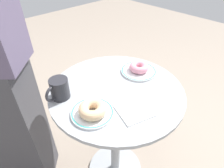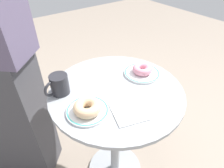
{
  "view_description": "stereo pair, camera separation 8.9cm",
  "coord_description": "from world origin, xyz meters",
  "px_view_note": "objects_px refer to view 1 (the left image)",
  "views": [
    {
      "loc": [
        -0.5,
        -0.49,
        1.29
      ],
      "look_at": [
        -0.01,
        0.02,
        0.74
      ],
      "focal_mm": 30.52,
      "sensor_mm": 36.0,
      "label": 1
    },
    {
      "loc": [
        -0.43,
        -0.54,
        1.29
      ],
      "look_at": [
        -0.01,
        0.02,
        0.74
      ],
      "focal_mm": 30.52,
      "sensor_mm": 36.0,
      "label": 2
    }
  ],
  "objects_px": {
    "cafe_table": "(116,124)",
    "donut_glazed": "(93,109)",
    "plate_left": "(92,113)",
    "paper_napkin": "(134,110)",
    "coffee_mug": "(59,89)",
    "donut_pink_frosted": "(139,67)",
    "plate_right": "(139,71)"
  },
  "relations": [
    {
      "from": "plate_left",
      "to": "donut_pink_frosted",
      "type": "height_order",
      "value": "donut_pink_frosted"
    },
    {
      "from": "plate_left",
      "to": "coffee_mug",
      "type": "distance_m",
      "value": 0.18
    },
    {
      "from": "donut_pink_frosted",
      "to": "paper_napkin",
      "type": "distance_m",
      "value": 0.29
    },
    {
      "from": "plate_right",
      "to": "paper_napkin",
      "type": "bearing_deg",
      "value": -144.02
    },
    {
      "from": "cafe_table",
      "to": "paper_napkin",
      "type": "distance_m",
      "value": 0.29
    },
    {
      "from": "cafe_table",
      "to": "donut_pink_frosted",
      "type": "height_order",
      "value": "donut_pink_frosted"
    },
    {
      "from": "cafe_table",
      "to": "donut_glazed",
      "type": "relative_size",
      "value": 6.39
    },
    {
      "from": "donut_pink_frosted",
      "to": "plate_right",
      "type": "bearing_deg",
      "value": -90.0
    },
    {
      "from": "cafe_table",
      "to": "coffee_mug",
      "type": "relative_size",
      "value": 5.97
    },
    {
      "from": "coffee_mug",
      "to": "paper_napkin",
      "type": "bearing_deg",
      "value": -58.37
    },
    {
      "from": "plate_right",
      "to": "paper_napkin",
      "type": "relative_size",
      "value": 1.38
    },
    {
      "from": "cafe_table",
      "to": "coffee_mug",
      "type": "height_order",
      "value": "coffee_mug"
    },
    {
      "from": "paper_napkin",
      "to": "coffee_mug",
      "type": "distance_m",
      "value": 0.33
    },
    {
      "from": "donut_glazed",
      "to": "paper_napkin",
      "type": "distance_m",
      "value": 0.17
    },
    {
      "from": "donut_glazed",
      "to": "plate_left",
      "type": "bearing_deg",
      "value": 71.18
    },
    {
      "from": "donut_glazed",
      "to": "coffee_mug",
      "type": "height_order",
      "value": "coffee_mug"
    },
    {
      "from": "donut_glazed",
      "to": "donut_pink_frosted",
      "type": "distance_m",
      "value": 0.38
    },
    {
      "from": "plate_left",
      "to": "paper_napkin",
      "type": "bearing_deg",
      "value": -37.71
    },
    {
      "from": "plate_right",
      "to": "coffee_mug",
      "type": "height_order",
      "value": "coffee_mug"
    },
    {
      "from": "plate_right",
      "to": "donut_pink_frosted",
      "type": "height_order",
      "value": "donut_pink_frosted"
    },
    {
      "from": "donut_pink_frosted",
      "to": "cafe_table",
      "type": "bearing_deg",
      "value": -173.67
    },
    {
      "from": "plate_right",
      "to": "paper_napkin",
      "type": "xyz_separation_m",
      "value": [
        -0.23,
        -0.17,
        -0.0
      ]
    },
    {
      "from": "donut_glazed",
      "to": "coffee_mug",
      "type": "distance_m",
      "value": 0.19
    },
    {
      "from": "donut_pink_frosted",
      "to": "paper_napkin",
      "type": "xyz_separation_m",
      "value": [
        -0.23,
        -0.17,
        -0.03
      ]
    },
    {
      "from": "plate_left",
      "to": "donut_pink_frosted",
      "type": "distance_m",
      "value": 0.37
    },
    {
      "from": "donut_glazed",
      "to": "donut_pink_frosted",
      "type": "relative_size",
      "value": 1.11
    },
    {
      "from": "donut_glazed",
      "to": "paper_napkin",
      "type": "bearing_deg",
      "value": -34.92
    },
    {
      "from": "cafe_table",
      "to": "paper_napkin",
      "type": "height_order",
      "value": "paper_napkin"
    },
    {
      "from": "donut_pink_frosted",
      "to": "paper_napkin",
      "type": "bearing_deg",
      "value": -144.02
    },
    {
      "from": "plate_left",
      "to": "cafe_table",
      "type": "bearing_deg",
      "value": 13.75
    },
    {
      "from": "cafe_table",
      "to": "coffee_mug",
      "type": "xyz_separation_m",
      "value": [
        -0.22,
        0.13,
        0.29
      ]
    },
    {
      "from": "donut_pink_frosted",
      "to": "coffee_mug",
      "type": "relative_size",
      "value": 0.84
    }
  ]
}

